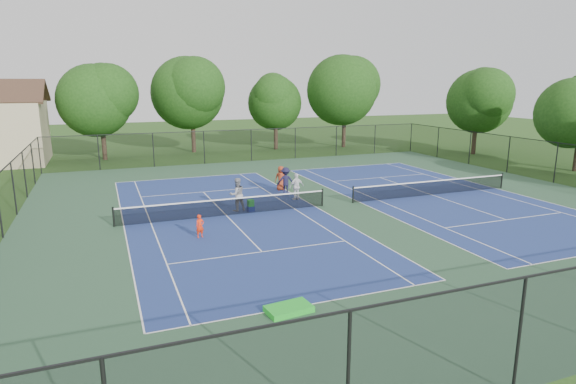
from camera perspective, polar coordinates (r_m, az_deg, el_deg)
name	(u,v)px	position (r m, az deg, el deg)	size (l,w,h in m)	color
ground	(338,204)	(29.66, 5.91, -1.48)	(140.00, 140.00, 0.00)	#234716
court_pad	(338,204)	(29.66, 5.91, -1.47)	(36.00, 36.00, 0.01)	#2D5135
tennis_court_left	(226,214)	(27.24, -7.32, -2.60)	(12.00, 23.83, 1.07)	navy
tennis_court_right	(432,194)	(33.35, 16.69, -0.18)	(12.00, 23.83, 1.07)	navy
perimeter_fence	(338,179)	(29.31, 5.98, 1.56)	(36.08, 36.08, 3.02)	black
tree_back_a	(100,96)	(49.54, -21.40, 10.51)	(6.80, 6.80, 9.15)	#2D2116
tree_back_b	(191,90)	(52.35, -11.38, 11.82)	(7.60, 7.60, 10.03)	#2D2116
tree_back_c	(276,100)	(53.74, -1.48, 10.89)	(6.00, 6.00, 8.40)	#2D2116
tree_back_d	(345,87)	(56.04, 6.77, 12.26)	(7.80, 7.80, 10.37)	#2D2116
tree_side_e	(478,98)	(53.63, 21.57, 10.36)	(6.60, 6.60, 8.87)	#2D2116
child_player	(200,226)	(23.52, -10.39, -4.01)	(0.41, 0.27, 1.14)	#FF3210
instructor	(237,194)	(27.99, -6.06, -0.30)	(0.95, 0.74, 1.95)	#939496
bystander_a	(297,187)	(30.51, 1.02, 0.64)	(1.00, 0.42, 1.71)	white
bystander_b	(286,181)	(32.03, -0.29, 1.33)	(1.18, 0.68, 1.82)	#191734
bystander_c	(281,178)	(33.22, -0.84, 1.65)	(0.83, 0.54, 1.70)	#96361B
ball_crate	(251,209)	(27.99, -4.44, -2.00)	(0.40, 0.30, 0.30)	navy
ball_hopper	(251,203)	(27.91, -4.45, -1.31)	(0.34, 0.28, 0.40)	green
green_tarp	(289,309)	(16.10, 0.10, -13.69)	(1.48, 0.86, 0.20)	green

